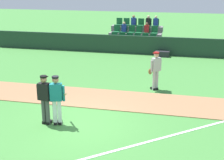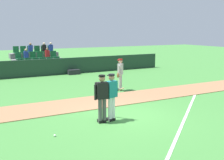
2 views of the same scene
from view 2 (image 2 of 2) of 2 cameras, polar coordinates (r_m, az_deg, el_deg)
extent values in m
plane|color=#42843A|center=(11.14, 1.92, -7.34)|extent=(80.00, 80.00, 0.00)
cube|color=#9E704C|center=(13.27, -3.54, -4.43)|extent=(28.00, 2.28, 0.03)
cube|color=white|center=(12.51, 15.12, -5.71)|extent=(9.19, 7.87, 0.01)
cube|color=#1E3828|center=(21.29, -13.55, 2.46)|extent=(20.00, 0.16, 1.22)
cube|color=slate|center=(23.16, -14.71, 1.85)|extent=(3.90, 2.95, 0.30)
cube|color=slate|center=(22.29, -14.22, 2.47)|extent=(3.80, 0.85, 0.40)
cube|color=#196033|center=(21.87, -17.68, 2.82)|extent=(0.44, 0.40, 0.08)
cube|color=#196033|center=(22.06, -17.82, 3.52)|extent=(0.44, 0.08, 0.50)
cube|color=#196033|center=(21.98, -16.27, 2.93)|extent=(0.44, 0.40, 0.08)
cube|color=#196033|center=(22.17, -16.42, 3.63)|extent=(0.44, 0.08, 0.50)
cube|color=#196033|center=(22.10, -14.88, 3.03)|extent=(0.44, 0.40, 0.08)
cube|color=#196033|center=(22.29, -15.04, 3.72)|extent=(0.44, 0.08, 0.50)
cube|color=#196033|center=(22.24, -13.50, 3.13)|extent=(0.44, 0.40, 0.08)
cube|color=#196033|center=(22.42, -13.67, 3.82)|extent=(0.44, 0.08, 0.50)
cube|color=#196033|center=(22.38, -12.14, 3.23)|extent=(0.44, 0.40, 0.08)
cube|color=#196033|center=(22.56, -12.32, 3.91)|extent=(0.44, 0.08, 0.50)
cube|color=#196033|center=(22.54, -10.80, 3.32)|extent=(0.44, 0.40, 0.08)
cube|color=#196033|center=(22.72, -10.99, 4.00)|extent=(0.44, 0.08, 0.50)
cube|color=slate|center=(23.07, -14.79, 3.69)|extent=(3.80, 0.85, 0.40)
cube|color=#196033|center=(22.66, -18.14, 4.05)|extent=(0.44, 0.40, 0.08)
cube|color=#196033|center=(22.85, -18.28, 4.72)|extent=(0.44, 0.08, 0.50)
cube|color=#196033|center=(22.77, -16.78, 4.15)|extent=(0.44, 0.40, 0.08)
cube|color=#196033|center=(22.96, -16.92, 4.81)|extent=(0.44, 0.08, 0.50)
cube|color=#263F99|center=(22.79, -16.84, 4.91)|extent=(0.32, 0.22, 0.52)
sphere|color=tan|center=(22.76, -16.89, 5.79)|extent=(0.20, 0.20, 0.20)
cube|color=#196033|center=(22.88, -15.43, 4.24)|extent=(0.44, 0.40, 0.08)
cube|color=#196033|center=(23.07, -15.58, 4.90)|extent=(0.44, 0.08, 0.50)
cube|color=#196033|center=(23.01, -14.09, 4.33)|extent=(0.44, 0.40, 0.08)
cube|color=#196033|center=(23.20, -14.26, 4.99)|extent=(0.44, 0.08, 0.50)
cube|color=#196033|center=(23.15, -12.77, 4.42)|extent=(0.44, 0.40, 0.08)
cube|color=#196033|center=(23.34, -12.94, 5.07)|extent=(0.44, 0.08, 0.50)
cube|color=red|center=(23.17, -12.84, 5.17)|extent=(0.32, 0.22, 0.52)
sphere|color=brown|center=(23.15, -12.87, 6.03)|extent=(0.20, 0.20, 0.20)
cube|color=#196033|center=(23.31, -11.47, 4.50)|extent=(0.44, 0.40, 0.08)
cube|color=#196033|center=(23.49, -11.65, 5.15)|extent=(0.44, 0.08, 0.50)
cube|color=slate|center=(23.85, -15.32, 4.83)|extent=(3.80, 0.85, 0.40)
cube|color=#196033|center=(23.46, -18.57, 5.20)|extent=(0.44, 0.40, 0.08)
cube|color=#196033|center=(23.66, -18.70, 5.84)|extent=(0.44, 0.08, 0.50)
cube|color=#196033|center=(23.56, -17.25, 5.29)|extent=(0.44, 0.40, 0.08)
cube|color=#196033|center=(23.76, -17.39, 5.92)|extent=(0.44, 0.08, 0.50)
cube|color=#196033|center=(23.67, -15.95, 5.37)|extent=(0.44, 0.40, 0.08)
cube|color=#196033|center=(23.87, -16.09, 6.00)|extent=(0.44, 0.08, 0.50)
cube|color=#263F99|center=(23.70, -16.01, 6.10)|extent=(0.32, 0.22, 0.52)
sphere|color=#9E7051|center=(23.68, -16.05, 6.95)|extent=(0.20, 0.20, 0.20)
cube|color=#196033|center=(23.80, -14.65, 5.46)|extent=(0.44, 0.40, 0.08)
cube|color=#196033|center=(23.99, -14.80, 6.08)|extent=(0.44, 0.08, 0.50)
cube|color=#196033|center=(23.94, -13.37, 5.54)|extent=(0.44, 0.40, 0.08)
cube|color=#196033|center=(24.13, -13.53, 6.16)|extent=(0.44, 0.08, 0.50)
cube|color=black|center=(23.96, -13.43, 6.26)|extent=(0.32, 0.22, 0.52)
sphere|color=beige|center=(23.94, -13.46, 7.09)|extent=(0.20, 0.20, 0.20)
cube|color=#196033|center=(24.08, -12.10, 5.61)|extent=(0.44, 0.40, 0.08)
cube|color=#196033|center=(24.28, -12.27, 6.23)|extent=(0.44, 0.08, 0.50)
cube|color=#263F99|center=(24.11, -12.16, 6.33)|extent=(0.32, 0.22, 0.52)
sphere|color=beige|center=(24.09, -12.19, 7.16)|extent=(0.20, 0.20, 0.20)
cylinder|color=white|center=(10.46, -0.40, -5.92)|extent=(0.14, 0.14, 0.90)
cylinder|color=white|center=(10.57, 0.24, -5.76)|extent=(0.14, 0.14, 0.90)
cube|color=black|center=(10.62, -0.62, -7.93)|extent=(0.18, 0.28, 0.10)
cube|color=black|center=(10.73, 0.01, -7.75)|extent=(0.18, 0.28, 0.10)
cube|color=#197075|center=(10.34, -0.08, -1.84)|extent=(0.44, 0.31, 0.60)
cylinder|color=#197075|center=(10.18, -1.11, -2.31)|extent=(0.09, 0.09, 0.55)
cylinder|color=#197075|center=(10.52, 0.91, -1.91)|extent=(0.09, 0.09, 0.55)
sphere|color=#9E7051|center=(10.26, -0.08, 0.51)|extent=(0.22, 0.22, 0.22)
cylinder|color=black|center=(10.24, -0.08, 1.06)|extent=(0.23, 0.23, 0.06)
cube|color=black|center=(10.32, -0.46, 0.96)|extent=(0.20, 0.16, 0.02)
cylinder|color=tan|center=(10.61, 0.54, -2.36)|extent=(0.47, 0.71, 0.41)
cylinder|color=#4C4C4C|center=(10.28, -2.39, -6.23)|extent=(0.14, 0.14, 0.90)
cylinder|color=#4C4C4C|center=(10.33, -1.55, -6.14)|extent=(0.14, 0.14, 0.90)
cube|color=black|center=(10.45, -2.48, -8.25)|extent=(0.15, 0.27, 0.10)
cube|color=black|center=(10.50, -1.65, -8.15)|extent=(0.15, 0.27, 0.10)
cube|color=black|center=(10.12, -2.00, -2.10)|extent=(0.42, 0.27, 0.60)
cylinder|color=black|center=(10.05, -3.34, -2.49)|extent=(0.09, 0.09, 0.55)
cylinder|color=black|center=(10.21, -0.67, -2.27)|extent=(0.09, 0.09, 0.55)
sphere|color=#9E7051|center=(10.04, -2.01, 0.30)|extent=(0.22, 0.22, 0.22)
cylinder|color=black|center=(10.02, -2.01, 0.86)|extent=(0.23, 0.23, 0.06)
cube|color=black|center=(10.12, -2.20, 0.78)|extent=(0.19, 0.14, 0.02)
cube|color=black|center=(10.24, -2.23, -1.96)|extent=(0.45, 0.14, 0.56)
cylinder|color=#B2B2B2|center=(15.61, 1.58, -0.57)|extent=(0.14, 0.14, 0.90)
cylinder|color=#B2B2B2|center=(15.76, 1.75, -0.47)|extent=(0.14, 0.14, 0.90)
cube|color=black|center=(15.71, 1.37, -1.99)|extent=(0.27, 0.27, 0.10)
cube|color=black|center=(15.86, 1.53, -1.88)|extent=(0.27, 0.27, 0.10)
cube|color=#B2B2B2|center=(15.57, 1.68, 2.20)|extent=(0.44, 0.44, 0.60)
cylinder|color=#B2B2B2|center=(15.34, 1.42, 1.89)|extent=(0.09, 0.09, 0.55)
cylinder|color=#B2B2B2|center=(15.81, 1.93, 2.13)|extent=(0.09, 0.09, 0.55)
sphere|color=tan|center=(15.51, 1.69, 3.77)|extent=(0.22, 0.22, 0.22)
cylinder|color=#B21919|center=(15.50, 1.69, 4.14)|extent=(0.23, 0.23, 0.06)
cube|color=#B21919|center=(15.53, 1.34, 4.04)|extent=(0.21, 0.21, 0.02)
ellipsoid|color=brown|center=(15.37, 1.22, 0.96)|extent=(0.23, 0.22, 0.28)
sphere|color=white|center=(9.32, -11.38, -10.86)|extent=(0.07, 0.07, 0.07)
cube|color=#232328|center=(21.58, -7.64, 1.59)|extent=(0.90, 0.36, 0.36)
camera|label=1|loc=(9.06, 66.98, 13.65)|focal=51.23mm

